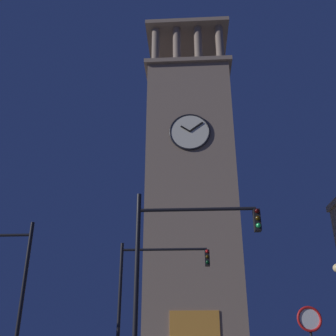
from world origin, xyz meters
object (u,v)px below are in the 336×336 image
(clocktower, at_px, (191,200))
(traffic_signal_far, at_px, (148,288))
(traffic_signal_mid, at_px, (175,261))
(no_horn_sign, at_px, (311,328))

(clocktower, bearing_deg, traffic_signal_far, 79.69)
(traffic_signal_mid, bearing_deg, no_horn_sign, -173.09)
(clocktower, distance_m, no_horn_sign, 20.06)
(traffic_signal_mid, distance_m, traffic_signal_far, 5.86)
(no_horn_sign, bearing_deg, traffic_signal_mid, 6.91)
(traffic_signal_far, bearing_deg, clocktower, -100.31)
(traffic_signal_mid, xyz_separation_m, no_horn_sign, (-4.22, -0.51, -2.03))
(traffic_signal_mid, height_order, traffic_signal_far, traffic_signal_mid)
(clocktower, height_order, traffic_signal_mid, clocktower)
(clocktower, xyz_separation_m, traffic_signal_mid, (0.67, 17.37, -8.23))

